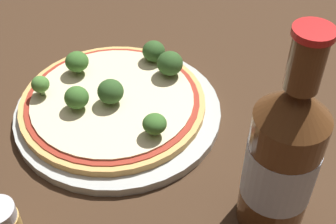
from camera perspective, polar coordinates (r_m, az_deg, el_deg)
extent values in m
plane|color=#3D2819|center=(0.62, -4.32, -0.41)|extent=(3.00, 3.00, 0.00)
cylinder|color=#B2B7B2|center=(0.62, -6.08, 0.07)|extent=(0.27, 0.27, 0.01)
cylinder|color=tan|center=(0.61, -6.74, 1.10)|extent=(0.24, 0.24, 0.01)
cylinder|color=maroon|center=(0.61, -6.78, 1.50)|extent=(0.23, 0.23, 0.00)
cylinder|color=beige|center=(0.61, -6.79, 1.59)|extent=(0.21, 0.21, 0.00)
cylinder|color=#6B8E51|center=(0.60, -6.91, 1.54)|extent=(0.01, 0.01, 0.01)
ellipsoid|color=#2D5123|center=(0.59, -7.02, 2.51)|extent=(0.03, 0.03, 0.03)
cylinder|color=#6B8E51|center=(0.60, -10.92, 0.85)|extent=(0.01, 0.01, 0.01)
ellipsoid|color=#386628|center=(0.59, -11.08, 1.75)|extent=(0.03, 0.03, 0.03)
cylinder|color=#6B8E51|center=(0.65, -10.89, 5.15)|extent=(0.01, 0.01, 0.01)
ellipsoid|color=#386628|center=(0.65, -11.04, 6.06)|extent=(0.03, 0.03, 0.03)
cylinder|color=#6B8E51|center=(0.67, -1.74, 6.63)|extent=(0.01, 0.01, 0.01)
ellipsoid|color=#2D5123|center=(0.66, -1.76, 7.44)|extent=(0.03, 0.03, 0.03)
cylinder|color=#6B8E51|center=(0.64, 0.22, 4.97)|extent=(0.01, 0.01, 0.01)
ellipsoid|color=#2D5123|center=(0.63, 0.23, 5.96)|extent=(0.04, 0.04, 0.03)
cylinder|color=#6B8E51|center=(0.63, -15.11, 2.48)|extent=(0.01, 0.01, 0.01)
ellipsoid|color=#477A33|center=(0.62, -15.30, 3.29)|extent=(0.02, 0.02, 0.02)
cylinder|color=#6B8E51|center=(0.55, -2.07, -2.47)|extent=(0.01, 0.01, 0.01)
ellipsoid|color=#386628|center=(0.54, -2.10, -1.60)|extent=(0.03, 0.03, 0.02)
cylinder|color=#563319|center=(0.47, 13.39, -7.02)|extent=(0.07, 0.07, 0.15)
cylinder|color=#B2BCD1|center=(0.47, 13.45, -6.79)|extent=(0.07, 0.07, 0.07)
cone|color=#563319|center=(0.41, 15.38, 1.11)|extent=(0.07, 0.07, 0.03)
cylinder|color=#563319|center=(0.38, 16.52, 5.79)|extent=(0.03, 0.03, 0.05)
cylinder|color=red|center=(0.37, 17.38, 9.29)|extent=(0.03, 0.03, 0.01)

